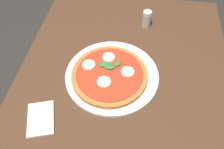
% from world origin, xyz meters
% --- Properties ---
extents(dining_table, '(1.26, 0.86, 0.76)m').
position_xyz_m(dining_table, '(0.00, 0.00, 0.64)').
color(dining_table, '#4C301E').
rests_on(dining_table, ground_plane).
extents(serving_tray, '(0.37, 0.37, 0.01)m').
position_xyz_m(serving_tray, '(0.07, 0.05, 0.76)').
color(serving_tray, silver).
rests_on(serving_tray, dining_table).
extents(pizza, '(0.30, 0.30, 0.03)m').
position_xyz_m(pizza, '(0.06, 0.06, 0.78)').
color(pizza, '#B27033').
rests_on(pizza, serving_tray).
extents(napkin, '(0.15, 0.13, 0.01)m').
position_xyz_m(napkin, '(-0.16, 0.27, 0.76)').
color(napkin, white).
rests_on(napkin, dining_table).
extents(pepper_shaker, '(0.04, 0.04, 0.08)m').
position_xyz_m(pepper_shaker, '(0.40, -0.07, 0.79)').
color(pepper_shaker, '#B2B7AD').
rests_on(pepper_shaker, dining_table).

